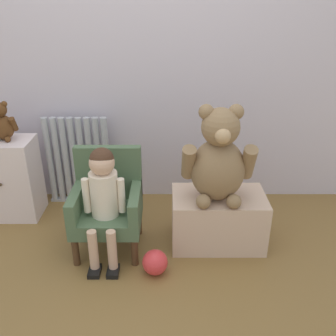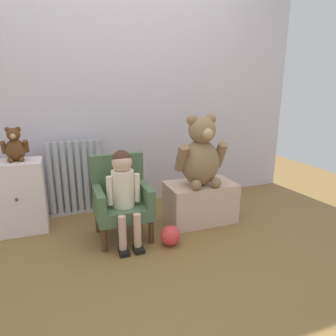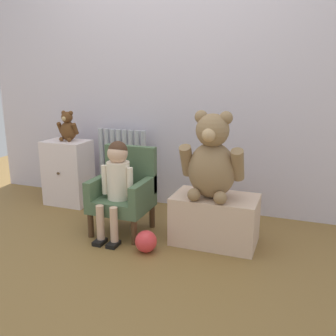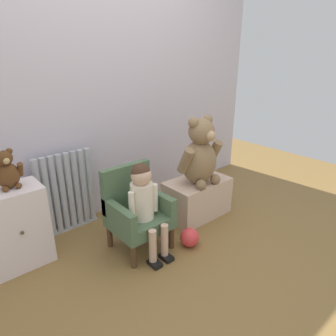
% 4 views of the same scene
% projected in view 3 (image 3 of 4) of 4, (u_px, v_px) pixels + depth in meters
% --- Properties ---
extents(ground_plane, '(6.00, 6.00, 0.00)m').
position_uv_depth(ground_plane, '(117.00, 255.00, 2.52)').
color(ground_plane, brown).
extents(back_wall, '(3.80, 0.05, 2.40)m').
position_uv_depth(back_wall, '(173.00, 72.00, 3.23)').
color(back_wall, silver).
rests_on(back_wall, ground_plane).
extents(radiator, '(0.50, 0.05, 0.69)m').
position_uv_depth(radiator, '(123.00, 167.00, 3.48)').
color(radiator, '#AEB3B9').
rests_on(radiator, ground_plane).
extents(small_dresser, '(0.40, 0.31, 0.59)m').
position_uv_depth(small_dresser, '(68.00, 172.00, 3.47)').
color(small_dresser, silver).
rests_on(small_dresser, ground_plane).
extents(child_armchair, '(0.42, 0.39, 0.65)m').
position_uv_depth(child_armchair, '(124.00, 191.00, 2.87)').
color(child_armchair, '#4C6646').
rests_on(child_armchair, ground_plane).
extents(child_figure, '(0.25, 0.35, 0.72)m').
position_uv_depth(child_figure, '(117.00, 176.00, 2.73)').
color(child_figure, '#F0E0C8').
rests_on(child_figure, ground_plane).
extents(low_bench, '(0.60, 0.36, 0.35)m').
position_uv_depth(low_bench, '(215.00, 219.00, 2.68)').
color(low_bench, beige).
rests_on(low_bench, ground_plane).
extents(large_teddy_bear, '(0.44, 0.31, 0.60)m').
position_uv_depth(large_teddy_bear, '(212.00, 161.00, 2.55)').
color(large_teddy_bear, '#8D6F4B').
rests_on(large_teddy_bear, low_bench).
extents(small_teddy_bear, '(0.20, 0.14, 0.27)m').
position_uv_depth(small_teddy_bear, '(68.00, 128.00, 3.37)').
color(small_teddy_bear, '#583519').
rests_on(small_teddy_bear, small_dresser).
extents(toy_ball, '(0.15, 0.15, 0.15)m').
position_uv_depth(toy_ball, '(146.00, 241.00, 2.56)').
color(toy_ball, '#E1383B').
rests_on(toy_ball, ground_plane).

